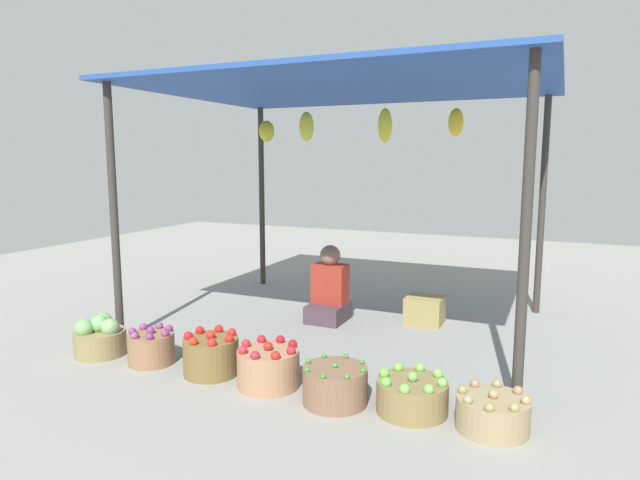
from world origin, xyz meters
name	(u,v)px	position (x,y,z in m)	size (l,w,h in m)	color
ground_plane	(347,326)	(0.00, 0.00, 0.00)	(14.00, 14.00, 0.00)	gray
market_stall_structure	(348,100)	(-0.01, 0.00, 2.19)	(3.70, 2.88, 2.33)	#38332D
vendor_person	(329,292)	(-0.23, 0.10, 0.30)	(0.36, 0.44, 0.78)	#46343D
basket_cabbages	(100,338)	(-1.61, -1.61, 0.14)	(0.42, 0.42, 0.34)	olive
basket_purple_onions	(151,347)	(-1.08, -1.59, 0.13)	(0.37, 0.37, 0.30)	#8E6647
basket_red_tomatoes	(211,355)	(-0.50, -1.58, 0.15)	(0.42, 0.42, 0.35)	brown
basket_red_apples	(268,367)	(0.02, -1.60, 0.14)	(0.45, 0.45, 0.33)	#A77958
basket_green_chilies	(335,385)	(0.56, -1.66, 0.13)	(0.44, 0.44, 0.28)	brown
basket_green_apples	(412,395)	(1.08, -1.58, 0.11)	(0.47, 0.47, 0.27)	olive
basket_potatoes	(493,413)	(1.59, -1.61, 0.11)	(0.44, 0.44, 0.26)	#99875F
wooden_crate_near_vendor	(425,310)	(0.69, 0.40, 0.14)	(0.36, 0.33, 0.27)	#99864B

